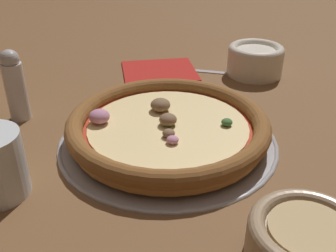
{
  "coord_description": "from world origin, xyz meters",
  "views": [
    {
      "loc": [
        0.3,
        0.4,
        0.31
      ],
      "look_at": [
        0.0,
        0.0,
        0.03
      ],
      "focal_mm": 42.0,
      "sensor_mm": 36.0,
      "label": 1
    }
  ],
  "objects": [
    {
      "name": "pepper_shaker",
      "position": [
        0.15,
        -0.2,
        0.06
      ],
      "size": [
        0.03,
        0.03,
        0.12
      ],
      "color": "silver",
      "rests_on": "ground_plane"
    },
    {
      "name": "ground_plane",
      "position": [
        0.0,
        0.0,
        0.0
      ],
      "size": [
        3.0,
        3.0,
        0.0
      ],
      "primitive_type": "plane",
      "color": "brown"
    },
    {
      "name": "bowl_far",
      "position": [
        -0.3,
        -0.1,
        0.03
      ],
      "size": [
        0.11,
        0.11,
        0.06
      ],
      "color": "silver",
      "rests_on": "ground_plane"
    },
    {
      "name": "bowl_near",
      "position": [
        0.03,
        0.26,
        0.03
      ],
      "size": [
        0.12,
        0.12,
        0.05
      ],
      "color": "#9E8466",
      "rests_on": "ground_plane"
    },
    {
      "name": "fork",
      "position": [
        -0.19,
        -0.21,
        0.0
      ],
      "size": [
        0.14,
        0.16,
        0.0
      ],
      "rotation": [
        0.0,
        0.0,
        5.4
      ],
      "color": "#B7B7BC",
      "rests_on": "ground_plane"
    },
    {
      "name": "pizza_tray",
      "position": [
        0.0,
        0.0,
        0.0
      ],
      "size": [
        0.32,
        0.32,
        0.01
      ],
      "color": "#9E9EA3",
      "rests_on": "ground_plane"
    },
    {
      "name": "napkin",
      "position": [
        -0.15,
        -0.23,
        0.0
      ],
      "size": [
        0.19,
        0.19,
        0.01
      ],
      "rotation": [
        0.0,
        0.0,
        -0.48
      ],
      "color": "#B2231E",
      "rests_on": "ground_plane"
    },
    {
      "name": "pizza",
      "position": [
        0.0,
        -0.0,
        0.03
      ],
      "size": [
        0.29,
        0.29,
        0.04
      ],
      "color": "#BC7F42",
      "rests_on": "pizza_tray"
    }
  ]
}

